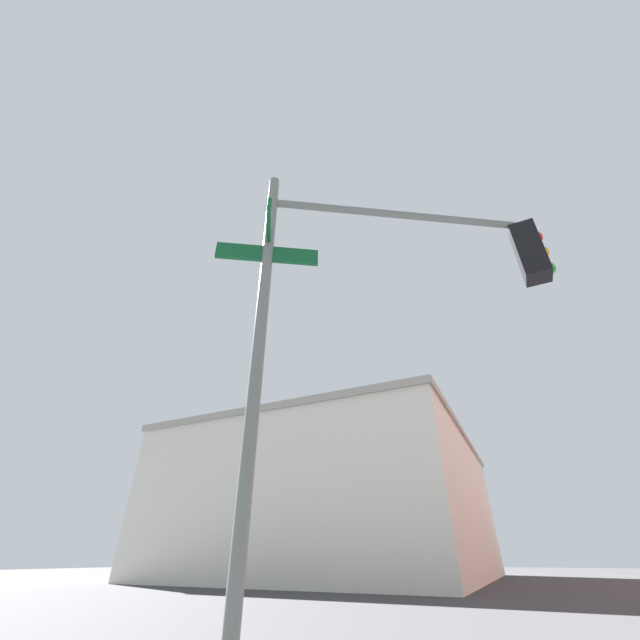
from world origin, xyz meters
name	(u,v)px	position (x,y,z in m)	size (l,w,h in m)	color
traffic_signal_near	(404,284)	(-5.88, -5.95, 3.76)	(3.34, 2.32, 5.25)	slate
building_stucco	(343,507)	(-17.21, 18.97, 4.28)	(18.73, 22.24, 8.56)	silver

